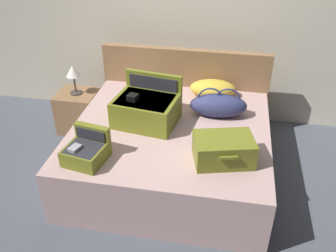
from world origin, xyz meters
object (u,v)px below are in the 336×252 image
Objects in this scene: hard_case_large at (146,108)px; pillow_center_head at (150,88)px; bed at (170,151)px; pillow_near_headboard at (213,89)px; table_lamp at (73,73)px; nightstand at (79,111)px; hard_case_medium at (223,150)px; hard_case_small at (86,151)px; duffel_bag at (218,105)px.

hard_case_large is 0.53m from pillow_center_head.
bed is 0.85m from pillow_near_headboard.
table_lamp is at bearing 152.69° from bed.
bed is at bearing -60.79° from pillow_center_head.
nightstand is at bearing -176.85° from pillow_near_headboard.
pillow_near_headboard is at bearing 3.15° from nightstand.
hard_case_large is at bearing 133.01° from hard_case_medium.
hard_case_medium reaches higher than pillow_near_headboard.
nightstand is at bearing 134.24° from hard_case_medium.
bed is 0.48m from hard_case_large.
pillow_center_head is 1.32× the size of table_lamp.
pillow_near_headboard is (0.92, 1.30, 0.00)m from hard_case_small.
pillow_center_head is at bearing 119.21° from bed.
nightstand is (-0.60, 1.21, -0.39)m from hard_case_small.
duffel_bag reaches higher than hard_case_medium.
hard_case_small is 0.75× the size of pillow_near_headboard.
hard_case_large is 1.85× the size of table_lamp.
hard_case_small is (-1.09, -0.19, -0.02)m from hard_case_medium.
hard_case_small is at bearing -134.32° from bed.
hard_case_medium is at bearing -31.10° from table_lamp.
hard_case_large is (-0.24, 0.06, 0.42)m from bed.
table_lamp is (-0.86, 0.03, 0.09)m from pillow_center_head.
pillow_center_head is 0.95× the size of nightstand.
hard_case_medium is at bearing 20.46° from hard_case_small.
bed is 0.75m from hard_case_medium.
duffel_bag is 1.63m from table_lamp.
pillow_center_head reaches higher than pillow_near_headboard.
hard_case_large is at bearing 165.11° from bed.
hard_case_large is at bearing -132.06° from pillow_near_headboard.
duffel_bag reaches higher than pillow_center_head.
bed is 3.75× the size of pillow_near_headboard.
hard_case_medium is at bearing -38.94° from bed.
pillow_near_headboard is 1.04× the size of nightstand.
duffel_bag is at bearing -21.02° from pillow_center_head.
pillow_center_head is at bearing -170.10° from pillow_near_headboard.
hard_case_large is at bearing -80.67° from pillow_center_head.
pillow_near_headboard is at bearing 9.90° from pillow_center_head.
pillow_center_head is at bearing 107.78° from hard_case_large.
hard_case_medium is 1.46× the size of hard_case_small.
bed is at bearing 56.12° from hard_case_small.
pillow_center_head is at bearing 88.05° from hard_case_small.
duffel_bag reaches higher than pillow_near_headboard.
nightstand is at bearing 126.87° from hard_case_small.
table_lamp is at bearing 134.24° from hard_case_medium.
hard_case_small reaches higher than pillow_center_head.
nightstand is 0.48m from table_lamp.
hard_case_large is 0.70m from duffel_bag.
bed is at bearing -144.24° from duffel_bag.
duffel_bag reaches higher than hard_case_small.
pillow_center_head is (-0.66, -0.11, 0.00)m from pillow_near_headboard.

